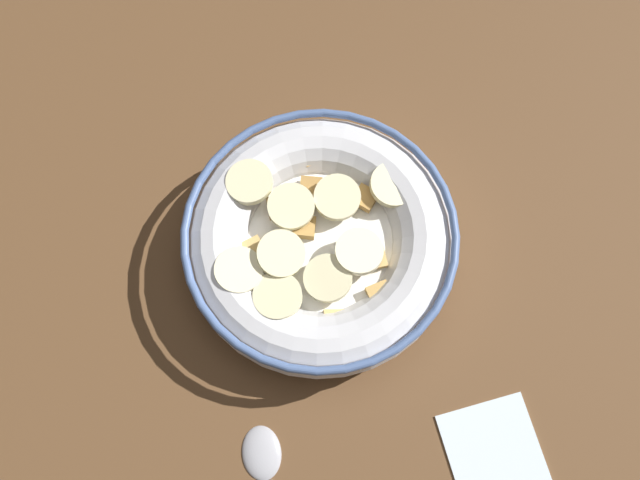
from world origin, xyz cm
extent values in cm
cube|color=brown|center=(0.00, 0.00, -1.00)|extent=(105.70, 105.70, 2.00)
cylinder|color=silver|center=(0.00, 0.00, 0.30)|extent=(10.77, 10.77, 0.60)
torus|color=silver|center=(0.00, 0.00, 2.34)|extent=(19.58, 19.58, 4.67)
torus|color=#4C6699|center=(0.00, 0.00, 4.37)|extent=(19.59, 19.59, 0.60)
cylinder|color=white|center=(0.00, 0.00, 2.71)|extent=(16.78, 16.78, 0.40)
cube|color=#AD7F42|center=(-2.94, -2.56, 3.17)|extent=(1.68, 1.62, 0.85)
cube|color=#AD7F42|center=(-3.91, -0.17, 3.44)|extent=(2.00, 1.95, 0.87)
cube|color=#B78947|center=(-1.06, -0.97, 3.26)|extent=(1.99, 1.96, 0.83)
cube|color=tan|center=(5.72, 4.89, 3.46)|extent=(2.14, 2.12, 0.79)
cube|color=tan|center=(4.75, 3.39, 3.35)|extent=(1.90, 1.88, 0.74)
cube|color=tan|center=(-0.90, 6.82, 3.30)|extent=(2.22, 2.22, 0.71)
cube|color=tan|center=(2.09, 3.54, 3.36)|extent=(1.69, 1.64, 0.81)
cube|color=tan|center=(-0.18, -4.84, 3.26)|extent=(2.03, 2.00, 0.81)
cube|color=#AD7F42|center=(-2.46, 3.74, 3.46)|extent=(2.22, 2.22, 0.74)
cube|color=tan|center=(6.05, 0.02, 3.17)|extent=(1.79, 1.85, 0.86)
cube|color=tan|center=(-6.40, 0.62, 3.31)|extent=(1.77, 1.78, 0.74)
cylinder|color=beige|center=(-2.85, 5.84, 4.16)|extent=(3.75, 3.77, 1.05)
cylinder|color=beige|center=(-4.70, -4.32, 4.45)|extent=(3.89, 3.91, 0.81)
cylinder|color=#F4EABC|center=(1.64, -5.96, 4.32)|extent=(4.18, 4.22, 1.01)
cylinder|color=beige|center=(-2.41, -1.67, 4.31)|extent=(4.80, 4.77, 1.06)
cylinder|color=#F9EFC6|center=(1.72, 2.46, 4.38)|extent=(4.39, 4.38, 0.87)
cylinder|color=beige|center=(1.00, -2.92, 4.48)|extent=(3.70, 3.67, 1.35)
cylinder|color=beige|center=(3.16, -0.28, 4.08)|extent=(3.83, 3.86, 0.91)
cylinder|color=beige|center=(-2.58, 1.69, 4.19)|extent=(4.49, 4.46, 0.97)
cylinder|color=beige|center=(3.87, -3.60, 4.26)|extent=(4.78, 4.76, 1.02)
ellipsoid|color=#A5A5AD|center=(13.67, -6.47, 0.40)|extent=(3.73, 2.78, 0.80)
camera|label=1|loc=(14.65, -2.53, 48.98)|focal=37.81mm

